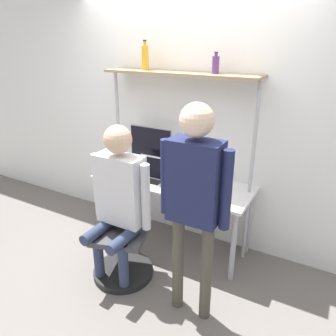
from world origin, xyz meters
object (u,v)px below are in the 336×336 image
at_px(person_seated, 118,193).
at_px(bottle_amber, 145,57).
at_px(monitor, 151,148).
at_px(office_chair, 124,246).
at_px(person_standing, 194,190).
at_px(bottle_purple, 216,64).
at_px(cell_phone, 173,185).
at_px(laptop, 151,174).

relative_size(person_seated, bottle_amber, 5.24).
distance_m(monitor, office_chair, 1.06).
bearing_deg(monitor, person_seated, -77.92).
bearing_deg(monitor, person_standing, -44.20).
distance_m(person_seated, bottle_purple, 1.40).
relative_size(cell_phone, person_seated, 0.10).
distance_m(monitor, bottle_amber, 0.92).
xyz_separation_m(laptop, bottle_amber, (-0.17, 0.20, 1.11)).
bearing_deg(bottle_amber, bottle_purple, 0.00).
bearing_deg(bottle_amber, cell_phone, -27.89).
height_order(monitor, bottle_purple, bottle_purple).
bearing_deg(person_standing, monitor, 135.80).
relative_size(cell_phone, office_chair, 0.16).
height_order(office_chair, bottle_purple, bottle_purple).
xyz_separation_m(monitor, laptop, (0.12, -0.20, -0.19)).
xyz_separation_m(monitor, bottle_purple, (0.68, 0.01, 0.88)).
xyz_separation_m(monitor, person_standing, (0.92, -0.89, 0.10)).
bearing_deg(office_chair, bottle_purple, 56.18).
distance_m(monitor, laptop, 0.30).
height_order(office_chair, person_seated, person_seated).
distance_m(office_chair, person_seated, 0.57).
xyz_separation_m(office_chair, bottle_purple, (0.52, 0.77, 1.59)).
height_order(person_standing, bottle_purple, bottle_purple).
bearing_deg(laptop, bottle_purple, 20.12).
bearing_deg(monitor, cell_phone, -30.29).
xyz_separation_m(monitor, cell_phone, (0.38, -0.22, -0.25)).
bearing_deg(office_chair, person_seated, -73.32).
bearing_deg(monitor, office_chair, -78.17).
bearing_deg(bottle_purple, laptop, -159.88).
height_order(monitor, office_chair, monitor).
height_order(cell_phone, office_chair, office_chair).
xyz_separation_m(cell_phone, person_seated, (-0.21, -0.59, 0.11)).
bearing_deg(person_standing, laptop, 138.99).
bearing_deg(person_seated, person_standing, -6.36).
distance_m(monitor, bottle_purple, 1.11).
relative_size(monitor, bottle_amber, 1.83).
height_order(cell_phone, person_seated, person_seated).
xyz_separation_m(person_standing, bottle_amber, (-0.97, 0.90, 0.82)).
xyz_separation_m(person_standing, bottle_purple, (-0.24, 0.90, 0.78)).
height_order(monitor, cell_phone, monitor).
bearing_deg(person_seated, office_chair, 106.68).
distance_m(cell_phone, bottle_amber, 1.27).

